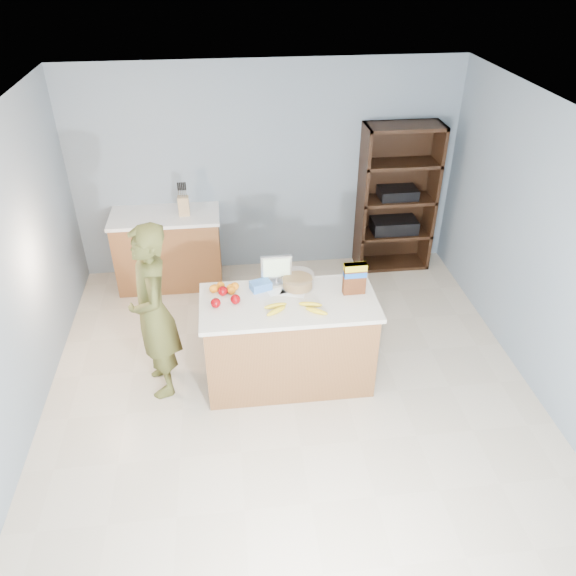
{
  "coord_description": "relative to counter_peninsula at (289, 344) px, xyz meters",
  "views": [
    {
      "loc": [
        -0.48,
        -3.74,
        3.67
      ],
      "look_at": [
        0.0,
        0.35,
        1.0
      ],
      "focal_mm": 35.0,
      "sensor_mm": 36.0,
      "label": 1
    }
  ],
  "objects": [
    {
      "name": "salad_bowl",
      "position": [
        0.11,
        0.22,
        0.54
      ],
      "size": [
        0.3,
        0.3,
        0.13
      ],
      "color": "#267219",
      "rests_on": "counter_peninsula"
    },
    {
      "name": "blue_carton",
      "position": [
        -0.23,
        0.21,
        0.52
      ],
      "size": [
        0.21,
        0.17,
        0.08
      ],
      "primitive_type": "cube",
      "rotation": [
        0.0,
        0.0,
        0.31
      ],
      "color": "blue",
      "rests_on": "counter_peninsula"
    },
    {
      "name": "knife_block",
      "position": [
        -0.97,
        1.86,
        0.6
      ],
      "size": [
        0.12,
        0.1,
        0.31
      ],
      "color": "tan",
      "rests_on": "back_cabinet"
    },
    {
      "name": "tv",
      "position": [
        -0.08,
        0.3,
        0.64
      ],
      "size": [
        0.28,
        0.12,
        0.28
      ],
      "color": "silver",
      "rests_on": "counter_peninsula"
    },
    {
      "name": "bananas",
      "position": [
        0.03,
        -0.15,
        0.51
      ],
      "size": [
        0.54,
        0.24,
        0.05
      ],
      "color": "yellow",
      "rests_on": "counter_peninsula"
    },
    {
      "name": "oranges",
      "position": [
        -0.56,
        0.22,
        0.52
      ],
      "size": [
        0.27,
        0.16,
        0.07
      ],
      "color": "orange",
      "rests_on": "counter_peninsula"
    },
    {
      "name": "shelving_unit",
      "position": [
        1.55,
        2.05,
        0.45
      ],
      "size": [
        0.9,
        0.4,
        1.8
      ],
      "color": "black",
      "rests_on": "ground"
    },
    {
      "name": "floor",
      "position": [
        0.0,
        -0.3,
        -0.42
      ],
      "size": [
        4.5,
        5.0,
        0.02
      ],
      "primitive_type": "cube",
      "color": "beige",
      "rests_on": "ground"
    },
    {
      "name": "back_cabinet",
      "position": [
        -1.2,
        1.9,
        0.04
      ],
      "size": [
        1.24,
        0.62,
        0.9
      ],
      "color": "brown",
      "rests_on": "ground"
    },
    {
      "name": "walls",
      "position": [
        0.0,
        -0.3,
        1.24
      ],
      "size": [
        4.52,
        5.02,
        2.51
      ],
      "color": "gray",
      "rests_on": "ground"
    },
    {
      "name": "counter_peninsula",
      "position": [
        0.0,
        0.0,
        0.0
      ],
      "size": [
        1.56,
        0.76,
        0.9
      ],
      "color": "brown",
      "rests_on": "ground"
    },
    {
      "name": "envelopes",
      "position": [
        -0.01,
        0.13,
        0.49
      ],
      "size": [
        0.35,
        0.22,
        0.0
      ],
      "color": "white",
      "rests_on": "counter_peninsula"
    },
    {
      "name": "person",
      "position": [
        -1.18,
        0.05,
        0.42
      ],
      "size": [
        0.53,
        0.69,
        1.67
      ],
      "primitive_type": "imported",
      "rotation": [
        0.0,
        0.0,
        -1.34
      ],
      "color": "#4A4A1F",
      "rests_on": "ground"
    },
    {
      "name": "cereal_box",
      "position": [
        0.59,
        0.05,
        0.66
      ],
      "size": [
        0.2,
        0.08,
        0.3
      ],
      "color": "#592B14",
      "rests_on": "counter_peninsula"
    },
    {
      "name": "apples",
      "position": [
        -0.56,
        0.05,
        0.53
      ],
      "size": [
        0.26,
        0.27,
        0.09
      ],
      "color": "#870207",
      "rests_on": "counter_peninsula"
    }
  ]
}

